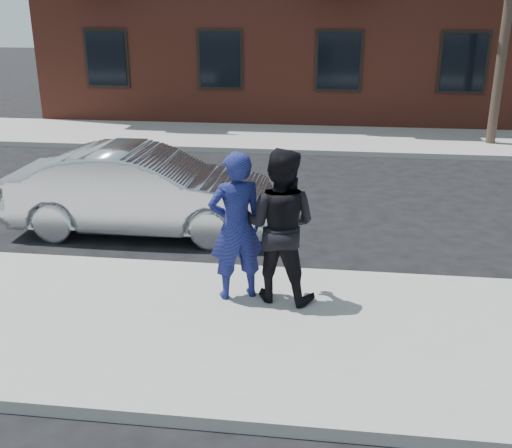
# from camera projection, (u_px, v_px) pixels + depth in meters

# --- Properties ---
(ground) EXTENTS (100.00, 100.00, 0.00)m
(ground) POSITION_uv_depth(u_px,v_px,m) (324.00, 333.00, 7.51)
(ground) COLOR black
(ground) RESTS_ON ground
(near_sidewalk) EXTENTS (50.00, 3.50, 0.15)m
(near_sidewalk) POSITION_uv_depth(u_px,v_px,m) (324.00, 338.00, 7.25)
(near_sidewalk) COLOR gray
(near_sidewalk) RESTS_ON ground
(near_curb) EXTENTS (50.00, 0.10, 0.15)m
(near_curb) POSITION_uv_depth(u_px,v_px,m) (327.00, 275.00, 8.93)
(near_curb) COLOR #999691
(near_curb) RESTS_ON ground
(far_sidewalk) EXTENTS (50.00, 3.50, 0.15)m
(far_sidewalk) POSITION_uv_depth(u_px,v_px,m) (332.00, 139.00, 17.96)
(far_sidewalk) COLOR gray
(far_sidewalk) RESTS_ON ground
(far_curb) EXTENTS (50.00, 0.10, 0.15)m
(far_curb) POSITION_uv_depth(u_px,v_px,m) (332.00, 153.00, 16.28)
(far_curb) COLOR #999691
(far_curb) RESTS_ON ground
(silver_sedan) EXTENTS (4.68, 1.69, 1.53)m
(silver_sedan) POSITION_uv_depth(u_px,v_px,m) (143.00, 191.00, 10.62)
(silver_sedan) COLOR #B7BABF
(silver_sedan) RESTS_ON ground
(man_hoodie) EXTENTS (0.87, 0.74, 2.01)m
(man_hoodie) POSITION_uv_depth(u_px,v_px,m) (236.00, 226.00, 7.80)
(man_hoodie) COLOR navy
(man_hoodie) RESTS_ON near_sidewalk
(man_peacoat) EXTENTS (1.14, 0.97, 2.06)m
(man_peacoat) POSITION_uv_depth(u_px,v_px,m) (280.00, 226.00, 7.76)
(man_peacoat) COLOR black
(man_peacoat) RESTS_ON near_sidewalk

